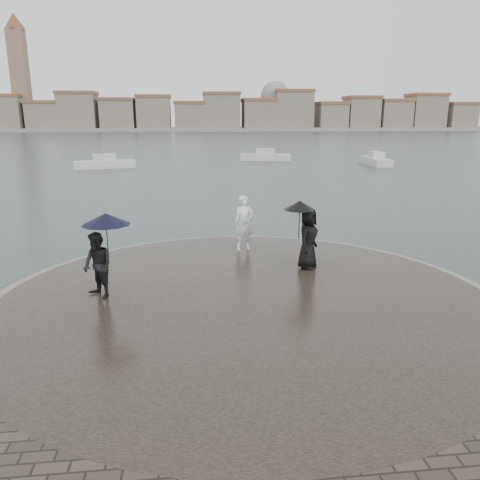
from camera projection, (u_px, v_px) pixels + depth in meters
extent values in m
plane|color=#2B3835|center=(271.00, 392.00, 8.03)|extent=(400.00, 400.00, 0.00)
cylinder|color=gray|center=(246.00, 305.00, 11.36)|extent=(12.50, 12.50, 0.32)
cylinder|color=#2D261E|center=(246.00, 304.00, 11.35)|extent=(11.90, 11.90, 0.36)
imported|color=white|center=(244.00, 223.00, 15.14)|extent=(0.71, 0.52, 1.79)
imported|color=black|center=(98.00, 265.00, 11.12)|extent=(0.97, 0.98, 1.60)
cylinder|color=black|center=(107.00, 242.00, 11.10)|extent=(0.02, 0.02, 0.90)
cone|color=black|center=(106.00, 219.00, 10.97)|extent=(1.15, 1.15, 0.28)
imported|color=black|center=(308.00, 239.00, 13.30)|extent=(0.93, 1.01, 1.73)
cylinder|color=black|center=(299.00, 223.00, 13.26)|extent=(0.02, 0.02, 0.90)
cone|color=black|center=(300.00, 205.00, 13.13)|extent=(0.91, 0.91, 0.26)
cube|color=gray|center=(190.00, 129.00, 164.56)|extent=(260.00, 20.00, 1.20)
cube|color=gray|center=(7.00, 115.00, 153.95)|extent=(11.00, 10.00, 11.00)
cube|color=brown|center=(4.00, 96.00, 152.43)|extent=(11.60, 10.60, 1.00)
cube|color=gray|center=(45.00, 118.00, 155.50)|extent=(10.00, 10.00, 9.00)
cube|color=brown|center=(43.00, 102.00, 154.23)|extent=(10.60, 10.60, 1.00)
cube|color=gray|center=(78.00, 113.00, 156.31)|extent=(12.00, 10.00, 12.00)
cube|color=brown|center=(77.00, 93.00, 154.66)|extent=(12.60, 10.60, 1.00)
cube|color=gray|center=(118.00, 116.00, 157.97)|extent=(11.00, 10.00, 10.00)
cube|color=brown|center=(117.00, 99.00, 156.58)|extent=(11.60, 10.60, 1.00)
cube|color=gray|center=(154.00, 115.00, 159.14)|extent=(11.00, 10.00, 11.00)
cube|color=brown|center=(153.00, 96.00, 157.62)|extent=(11.60, 10.60, 1.00)
cube|color=gray|center=(190.00, 118.00, 160.69)|extent=(10.00, 10.00, 9.00)
cube|color=brown|center=(189.00, 103.00, 159.42)|extent=(10.60, 10.60, 1.00)
cube|color=gray|center=(221.00, 113.00, 161.50)|extent=(12.00, 10.00, 12.00)
cube|color=brown|center=(221.00, 94.00, 159.85)|extent=(12.60, 10.60, 1.00)
cube|color=gray|center=(259.00, 116.00, 163.16)|extent=(11.00, 10.00, 10.00)
cube|color=brown|center=(259.00, 100.00, 161.77)|extent=(11.60, 10.60, 1.00)
cube|color=gray|center=(292.00, 112.00, 164.08)|extent=(13.00, 10.00, 13.00)
cube|color=brown|center=(293.00, 91.00, 162.30)|extent=(13.60, 10.60, 1.00)
cube|color=gray|center=(331.00, 118.00, 166.10)|extent=(10.00, 10.00, 9.00)
cube|color=brown|center=(332.00, 103.00, 164.83)|extent=(10.60, 10.60, 1.00)
cube|color=gray|center=(361.00, 115.00, 167.03)|extent=(11.00, 10.00, 11.00)
cube|color=brown|center=(362.00, 97.00, 165.51)|extent=(11.60, 10.60, 1.00)
cube|color=gray|center=(393.00, 116.00, 168.46)|extent=(11.00, 10.00, 10.00)
cube|color=brown|center=(394.00, 101.00, 167.06)|extent=(11.60, 10.60, 1.00)
cube|color=gray|center=(425.00, 114.00, 169.50)|extent=(12.00, 10.00, 12.00)
cube|color=brown|center=(427.00, 95.00, 167.86)|extent=(12.60, 10.60, 1.00)
cube|color=gray|center=(458.00, 118.00, 171.29)|extent=(10.00, 10.00, 9.00)
cube|color=brown|center=(460.00, 104.00, 170.02)|extent=(10.60, 10.60, 1.00)
cube|color=#846654|center=(21.00, 82.00, 153.75)|extent=(5.00, 5.00, 32.00)
cone|color=brown|center=(14.00, 21.00, 149.06)|extent=(6.80, 6.80, 5.00)
sphere|color=gray|center=(275.00, 96.00, 163.96)|extent=(10.00, 10.00, 10.00)
cube|color=beige|center=(105.00, 165.00, 43.55)|extent=(5.72, 2.83, 0.90)
cube|color=beige|center=(104.00, 159.00, 43.40)|extent=(2.22, 1.63, 0.90)
cube|color=beige|center=(375.00, 162.00, 46.70)|extent=(1.91, 5.58, 0.90)
cube|color=beige|center=(376.00, 156.00, 46.55)|extent=(1.31, 2.06, 0.90)
cube|color=beige|center=(265.00, 158.00, 51.48)|extent=(5.66, 2.32, 0.90)
cube|color=beige|center=(265.00, 153.00, 51.32)|extent=(2.14, 1.46, 0.90)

